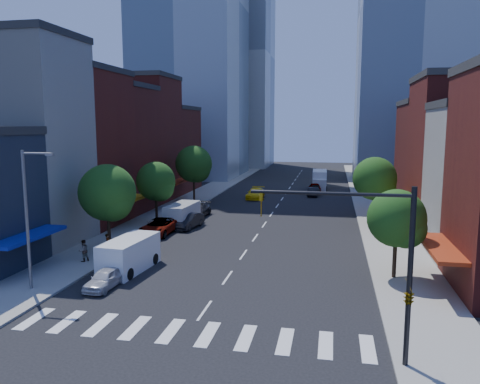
% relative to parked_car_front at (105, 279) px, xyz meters
% --- Properties ---
extents(ground, '(220.00, 220.00, 0.00)m').
position_rel_parked_car_front_xyz_m(ground, '(7.50, -2.38, -0.64)').
color(ground, black).
rests_on(ground, ground).
extents(sidewalk_left, '(5.00, 120.00, 0.15)m').
position_rel_parked_car_front_xyz_m(sidewalk_left, '(-5.00, 37.62, -0.57)').
color(sidewalk_left, gray).
rests_on(sidewalk_left, ground).
extents(sidewalk_right, '(5.00, 120.00, 0.15)m').
position_rel_parked_car_front_xyz_m(sidewalk_right, '(20.00, 37.62, -0.57)').
color(sidewalk_right, gray).
rests_on(sidewalk_right, ground).
extents(crosswalk, '(19.00, 3.00, 0.01)m').
position_rel_parked_car_front_xyz_m(crosswalk, '(7.50, -5.38, -0.64)').
color(crosswalk, silver).
rests_on(crosswalk, ground).
extents(bldg_left_1, '(12.00, 8.00, 18.00)m').
position_rel_parked_car_front_xyz_m(bldg_left_1, '(-13.50, 9.62, 8.36)').
color(bldg_left_1, beige).
rests_on(bldg_left_1, ground).
extents(bldg_left_2, '(12.00, 9.00, 16.00)m').
position_rel_parked_car_front_xyz_m(bldg_left_2, '(-13.50, 18.12, 7.36)').
color(bldg_left_2, '#5D1916').
rests_on(bldg_left_2, ground).
extents(bldg_left_3, '(12.00, 8.00, 15.00)m').
position_rel_parked_car_front_xyz_m(bldg_left_3, '(-13.50, 26.62, 6.86)').
color(bldg_left_3, '#561715').
rests_on(bldg_left_3, ground).
extents(bldg_left_4, '(12.00, 9.00, 17.00)m').
position_rel_parked_car_front_xyz_m(bldg_left_4, '(-13.50, 35.12, 7.86)').
color(bldg_left_4, '#5D1916').
rests_on(bldg_left_4, ground).
extents(bldg_left_5, '(12.00, 10.00, 13.00)m').
position_rel_parked_car_front_xyz_m(bldg_left_5, '(-13.50, 44.62, 5.86)').
color(bldg_left_5, '#561715').
rests_on(bldg_left_5, ground).
extents(bldg_right_2, '(12.00, 10.00, 15.00)m').
position_rel_parked_car_front_xyz_m(bldg_right_2, '(28.50, 21.62, 6.86)').
color(bldg_right_2, '#5D1916').
rests_on(bldg_right_2, ground).
extents(bldg_right_3, '(12.00, 10.00, 13.00)m').
position_rel_parked_car_front_xyz_m(bldg_right_3, '(28.50, 31.62, 5.86)').
color(bldg_right_3, '#561715').
rests_on(bldg_right_3, ground).
extents(tower_nw, '(20.00, 22.00, 70.00)m').
position_rel_parked_car_front_xyz_m(tower_nw, '(-14.50, 67.62, 34.36)').
color(tower_nw, '#8C99A8').
rests_on(tower_nw, ground).
extents(tower_ne, '(18.00, 20.00, 60.00)m').
position_rel_parked_car_front_xyz_m(tower_ne, '(27.50, 59.62, 29.36)').
color(tower_ne, '#9EA5AD').
rests_on(tower_ne, ground).
extents(tower_far_w, '(18.00, 18.00, 56.00)m').
position_rel_parked_car_front_xyz_m(tower_far_w, '(-10.50, 92.62, 27.36)').
color(tower_far_w, '#9EA5AD').
rests_on(tower_far_w, ground).
extents(traffic_signal, '(7.24, 2.24, 8.00)m').
position_rel_parked_car_front_xyz_m(traffic_signal, '(17.44, -6.88, 3.52)').
color(traffic_signal, black).
rests_on(traffic_signal, sidewalk_right).
extents(streetlight, '(2.25, 0.25, 9.00)m').
position_rel_parked_car_front_xyz_m(streetlight, '(-4.31, -1.38, 4.64)').
color(streetlight, slate).
rests_on(streetlight, sidewalk_left).
extents(tree_left_near, '(4.80, 4.80, 7.30)m').
position_rel_parked_car_front_xyz_m(tree_left_near, '(-3.85, 8.54, 4.22)').
color(tree_left_near, black).
rests_on(tree_left_near, sidewalk_left).
extents(tree_left_mid, '(4.20, 4.20, 6.65)m').
position_rel_parked_car_front_xyz_m(tree_left_mid, '(-3.85, 19.54, 3.89)').
color(tree_left_mid, black).
rests_on(tree_left_mid, sidewalk_left).
extents(tree_left_far, '(5.00, 5.00, 7.75)m').
position_rel_parked_car_front_xyz_m(tree_left_far, '(-3.85, 33.54, 4.56)').
color(tree_left_far, black).
rests_on(tree_left_far, sidewalk_left).
extents(tree_right_near, '(4.00, 4.00, 6.20)m').
position_rel_parked_car_front_xyz_m(tree_right_near, '(19.15, 5.54, 3.55)').
color(tree_right_near, black).
rests_on(tree_right_near, sidewalk_right).
extents(tree_right_far, '(4.60, 4.60, 7.20)m').
position_rel_parked_car_front_xyz_m(tree_right_far, '(19.15, 23.54, 4.22)').
color(tree_right_far, black).
rests_on(tree_right_far, sidewalk_right).
extents(parked_car_front, '(1.68, 3.83, 1.28)m').
position_rel_parked_car_front_xyz_m(parked_car_front, '(0.00, 0.00, 0.00)').
color(parked_car_front, silver).
rests_on(parked_car_front, ground).
extents(parked_car_second, '(2.22, 4.79, 1.52)m').
position_rel_parked_car_front_xyz_m(parked_car_second, '(0.00, 18.42, 0.12)').
color(parked_car_second, black).
rests_on(parked_car_second, ground).
extents(parked_car_third, '(2.75, 5.69, 1.56)m').
position_rel_parked_car_front_xyz_m(parked_car_third, '(-2.00, 15.06, 0.14)').
color(parked_car_third, '#999999').
rests_on(parked_car_third, ground).
extents(parked_car_rear, '(2.13, 5.15, 1.49)m').
position_rel_parked_car_front_xyz_m(parked_car_rear, '(-0.72, 24.49, 0.10)').
color(parked_car_rear, black).
rests_on(parked_car_rear, ground).
extents(cargo_van_near, '(2.77, 5.89, 2.43)m').
position_rel_parked_car_front_xyz_m(cargo_van_near, '(-0.01, 3.73, 0.56)').
color(cargo_van_near, white).
rests_on(cargo_van_near, ground).
extents(cargo_van_far, '(2.53, 5.67, 2.36)m').
position_rel_parked_car_front_xyz_m(cargo_van_far, '(-1.09, 19.40, 0.53)').
color(cargo_van_far, silver).
rests_on(cargo_van_far, ground).
extents(taxi, '(2.26, 5.37, 1.55)m').
position_rel_parked_car_front_xyz_m(taxi, '(3.64, 39.07, 0.13)').
color(taxi, yellow).
rests_on(taxi, ground).
extents(traffic_car_oncoming, '(1.92, 4.30, 1.37)m').
position_rel_parked_car_front_xyz_m(traffic_car_oncoming, '(11.91, 43.24, 0.04)').
color(traffic_car_oncoming, black).
rests_on(traffic_car_oncoming, ground).
extents(traffic_car_far, '(2.32, 4.66, 1.52)m').
position_rel_parked_car_front_xyz_m(traffic_car_far, '(11.88, 47.40, 0.12)').
color(traffic_car_far, '#999999').
rests_on(traffic_car_far, ground).
extents(box_truck, '(2.53, 7.62, 3.04)m').
position_rel_parked_car_front_xyz_m(box_truck, '(12.49, 51.52, 0.80)').
color(box_truck, silver).
rests_on(box_truck, ground).
extents(pedestrian_near, '(0.50, 0.66, 1.62)m').
position_rel_parked_car_front_xyz_m(pedestrian_near, '(-3.54, 7.44, 0.32)').
color(pedestrian_near, '#999999').
rests_on(pedestrian_near, sidewalk_left).
extents(pedestrian_far, '(0.96, 1.04, 1.71)m').
position_rel_parked_car_front_xyz_m(pedestrian_far, '(-4.28, 4.84, 0.37)').
color(pedestrian_far, '#999999').
rests_on(pedestrian_far, sidewalk_left).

